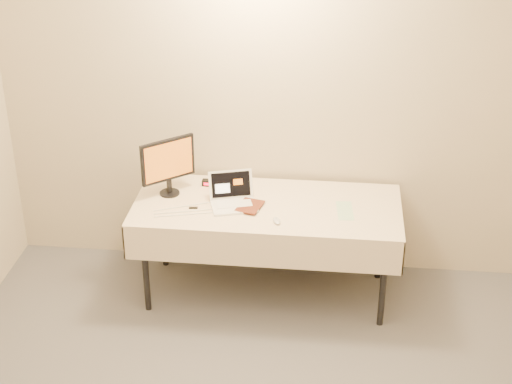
# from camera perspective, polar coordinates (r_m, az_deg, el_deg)

# --- Properties ---
(back_wall) EXTENTS (4.00, 0.10, 2.70)m
(back_wall) POSITION_cam_1_polar(r_m,az_deg,el_deg) (5.61, 1.31, 6.81)
(back_wall) COLOR beige
(back_wall) RESTS_ON ground
(table) EXTENTS (1.86, 0.81, 0.74)m
(table) POSITION_cam_1_polar(r_m,az_deg,el_deg) (5.48, 0.81, -1.48)
(table) COLOR black
(table) RESTS_ON ground
(laptop) EXTENTS (0.38, 0.36, 0.21)m
(laptop) POSITION_cam_1_polar(r_m,az_deg,el_deg) (5.44, -1.71, -0.39)
(laptop) COLOR white
(laptop) RESTS_ON table
(monitor) EXTENTS (0.33, 0.28, 0.42)m
(monitor) POSITION_cam_1_polar(r_m,az_deg,el_deg) (5.51, -6.43, 2.14)
(monitor) COLOR black
(monitor) RESTS_ON table
(book) EXTENTS (0.16, 0.06, 0.21)m
(book) POSITION_cam_1_polar(r_m,az_deg,el_deg) (5.38, -1.25, -0.05)
(book) COLOR maroon
(book) RESTS_ON table
(alarm_clock) EXTENTS (0.11, 0.05, 0.04)m
(alarm_clock) POSITION_cam_1_polar(r_m,az_deg,el_deg) (5.70, -3.40, 0.67)
(alarm_clock) COLOR black
(alarm_clock) RESTS_ON table
(clicker) EXTENTS (0.08, 0.11, 0.02)m
(clicker) POSITION_cam_1_polar(r_m,az_deg,el_deg) (5.23, 1.52, -2.10)
(clicker) COLOR silver
(clicker) RESTS_ON table
(paper_form) EXTENTS (0.13, 0.28, 0.00)m
(paper_form) POSITION_cam_1_polar(r_m,az_deg,el_deg) (5.40, 6.48, -1.36)
(paper_form) COLOR #ABD4A8
(paper_form) RESTS_ON table
(usb_dongle) EXTENTS (0.06, 0.02, 0.01)m
(usb_dongle) POSITION_cam_1_polar(r_m,az_deg,el_deg) (5.41, -4.58, -1.16)
(usb_dongle) COLOR black
(usb_dongle) RESTS_ON table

